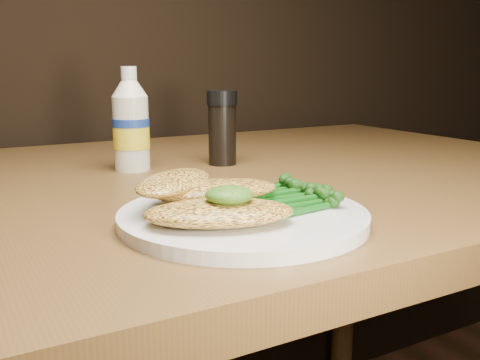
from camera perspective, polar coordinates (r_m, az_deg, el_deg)
plate at (r=0.54m, az=0.32°, el=-3.85°), size 0.25×0.25×0.01m
chicken_front at (r=0.49m, az=-2.21°, el=-3.44°), size 0.15×0.12×0.02m
chicken_mid at (r=0.54m, az=-2.55°, el=-1.09°), size 0.14×0.08×0.02m
chicken_back at (r=0.54m, az=-6.96°, el=-0.23°), size 0.13×0.13×0.02m
pesto_front at (r=0.48m, az=-1.14°, el=-1.59°), size 0.05×0.05×0.02m
broccolini_bundle at (r=0.56m, az=4.08°, el=-1.52°), size 0.12×0.09×0.02m
mayo_bottle at (r=0.81m, az=-11.40°, el=6.28°), size 0.07×0.07×0.15m
pepper_grinder at (r=0.84m, az=-1.87°, el=5.48°), size 0.05×0.05×0.11m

